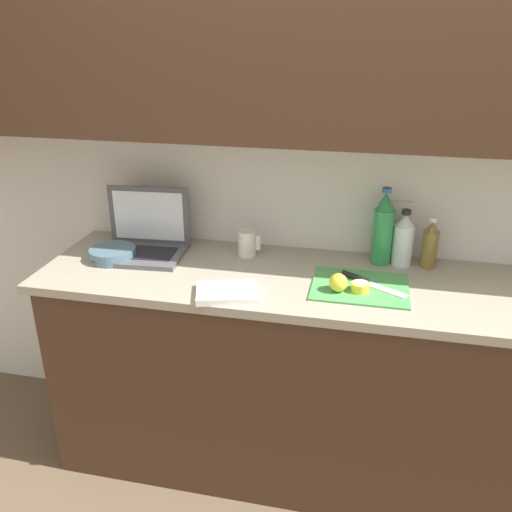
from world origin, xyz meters
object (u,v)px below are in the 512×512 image
Objects in this scene: bottle_water_clear at (383,229)px; bowl_white at (113,254)px; laptop at (145,239)px; bottle_green_soda at (430,245)px; knife at (363,280)px; lemon_half_cut at (360,287)px; bottle_oil_tall at (403,240)px; cutting_board at (360,287)px; lemon_whole_beside at (338,283)px; measuring_cup at (247,243)px.

bottle_water_clear reaches higher than bowl_white.
bottle_green_soda is (1.17, 0.11, 0.03)m from laptop.
lemon_half_cut is (-0.01, -0.08, 0.01)m from knife.
laptop reaches higher than bottle_oil_tall.
bottle_green_soda is 1.11× the size of bowl_white.
laptop reaches higher than cutting_board.
laptop is 0.93m from knife.
bottle_water_clear reaches higher than knife.
knife is at bearing -138.98° from bottle_green_soda.
lemon_half_cut is at bearing -89.21° from cutting_board.
lemon_whole_beside is at bearing -168.56° from lemon_half_cut.
laptop is at bearing 168.33° from lemon_half_cut.
bottle_water_clear is (-0.08, 0.00, 0.04)m from bottle_oil_tall.
cutting_board is at bearing -2.67° from bowl_white.
knife is 0.52m from measuring_cup.
cutting_board is at bearing -135.67° from bottle_green_soda.
measuring_cup is at bearing -169.59° from knife.
bottle_oil_tall is 0.64m from measuring_cup.
lemon_half_cut is 0.28× the size of bottle_oil_tall.
knife is at bearing -10.88° from laptop.
bowl_white is at bearing -170.88° from bottle_green_soda.
lemon_half_cut is at bearing 11.44° from lemon_whole_beside.
bottle_green_soda is at bearing 44.33° from cutting_board.
bottle_oil_tall is 1.23× the size of bowl_white.
lemon_half_cut is 0.21× the size of bottle_water_clear.
bottle_water_clear is (0.98, 0.11, 0.08)m from laptop.
measuring_cup reaches higher than lemon_whole_beside.
laptop is at bearing 171.00° from cutting_board.
knife is at bearing 47.63° from lemon_whole_beside.
laptop is 1.15× the size of bottle_water_clear.
measuring_cup is (-0.48, 0.21, 0.05)m from cutting_board.
measuring_cup is at bearing -175.41° from bottle_water_clear.
lemon_whole_beside reaches higher than bowl_white.
lemon_half_cut is 0.31× the size of bottle_green_soda.
measuring_cup is (0.43, 0.06, -0.01)m from laptop.
bottle_water_clear is (0.06, 0.22, 0.13)m from knife.
bottle_oil_tall is 2.10× the size of measuring_cup.
lemon_whole_beside is (0.83, -0.20, -0.02)m from laptop.
lemon_whole_beside is at bearing -126.60° from bottle_oil_tall.
bottle_green_soda is 0.19m from bottle_water_clear.
lemon_half_cut is at bearing -103.31° from bottle_water_clear.
knife is 1.19× the size of bottle_green_soda.
lemon_whole_beside is 0.61× the size of measuring_cup.
lemon_half_cut is 0.33m from bottle_water_clear.
lemon_half_cut is at bearing -131.00° from bottle_green_soda.
bottle_green_soda is 0.11m from bottle_oil_tall.
bowl_white is (-1.03, 0.01, 0.01)m from knife.
lemon_whole_beside is 0.21× the size of bottle_water_clear.
measuring_cup reaches higher than lemon_half_cut.
knife is 3.79× the size of lemon_half_cut.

